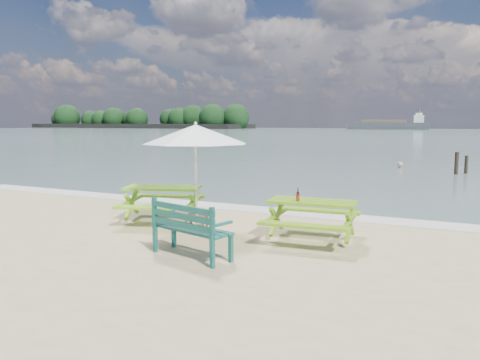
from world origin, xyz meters
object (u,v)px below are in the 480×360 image
at_px(side_table, 197,221).
at_px(beer_bottle, 298,197).
at_px(picnic_table_right, 312,221).
at_px(park_bench, 192,240).
at_px(picnic_table_left, 163,205).
at_px(swimmer, 400,177).
at_px(patio_umbrella, 196,134).

relative_size(side_table, beer_bottle, 2.10).
xyz_separation_m(picnic_table_right, side_table, (-2.63, -0.09, -0.23)).
bearing_deg(park_bench, beer_bottle, 53.66).
relative_size(park_bench, beer_bottle, 6.08).
xyz_separation_m(picnic_table_left, swimmer, (3.46, 16.18, -0.89)).
bearing_deg(patio_umbrella, picnic_table_right, 2.02).
bearing_deg(picnic_table_left, picnic_table_right, -3.47).
bearing_deg(patio_umbrella, picnic_table_left, 164.21).
distance_m(picnic_table_left, side_table, 1.20).
height_order(patio_umbrella, beer_bottle, patio_umbrella).
bearing_deg(beer_bottle, side_table, 177.10).
bearing_deg(picnic_table_left, patio_umbrella, -15.79).
relative_size(picnic_table_right, patio_umbrella, 0.71).
bearing_deg(park_bench, picnic_table_left, 134.29).
xyz_separation_m(beer_bottle, swimmer, (-0.07, 16.62, -1.39)).
bearing_deg(beer_bottle, picnic_table_left, 172.86).
distance_m(picnic_table_right, swimmer, 16.43).
relative_size(park_bench, side_table, 2.89).
distance_m(side_table, patio_umbrella, 1.94).
distance_m(picnic_table_left, park_bench, 3.15).
xyz_separation_m(picnic_table_right, swimmer, (-0.30, 16.41, -0.88)).
bearing_deg(beer_bottle, swimmer, 90.24).
bearing_deg(side_table, patio_umbrella, -90.00).
xyz_separation_m(patio_umbrella, beer_bottle, (2.39, -0.12, -1.19)).
xyz_separation_m(park_bench, swimmer, (1.26, 18.43, -0.79)).
bearing_deg(swimmer, patio_umbrella, -98.02).
height_order(park_bench, patio_umbrella, patio_umbrella).
distance_m(park_bench, swimmer, 18.49).
height_order(picnic_table_left, swimmer, picnic_table_left).
distance_m(picnic_table_right, park_bench, 2.56).
relative_size(park_bench, swimmer, 1.01).
xyz_separation_m(picnic_table_right, patio_umbrella, (-2.63, -0.09, 1.70)).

